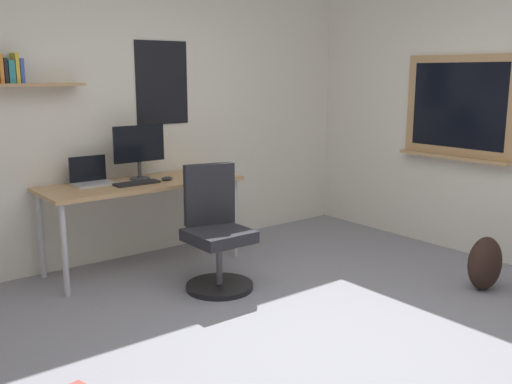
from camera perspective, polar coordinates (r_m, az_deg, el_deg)
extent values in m
plane|color=gray|center=(3.63, 6.62, -15.22)|extent=(5.20, 5.20, 0.00)
cube|color=silver|center=(5.27, -12.25, 7.75)|extent=(5.00, 0.10, 2.60)
cube|color=tan|center=(4.81, -20.73, 9.90)|extent=(0.68, 0.20, 0.02)
cube|color=black|center=(5.34, -9.28, 10.60)|extent=(0.52, 0.01, 0.74)
cube|color=black|center=(4.76, -23.66, 10.94)|extent=(0.03, 0.14, 0.19)
cube|color=teal|center=(4.78, -23.17, 10.88)|extent=(0.04, 0.14, 0.17)
cube|color=gold|center=(4.79, -22.71, 11.24)|extent=(0.03, 0.14, 0.22)
cube|color=#3851B2|center=(4.80, -22.31, 11.03)|extent=(0.03, 0.14, 0.18)
cube|color=tan|center=(5.57, 19.44, 8.07)|extent=(0.04, 1.10, 0.90)
cube|color=black|center=(5.56, 19.35, 8.07)|extent=(0.01, 0.94, 0.76)
cube|color=tan|center=(5.58, 18.86, 3.31)|extent=(0.12, 1.10, 0.03)
cube|color=tan|center=(4.93, -11.24, 0.82)|extent=(1.67, 0.64, 0.03)
cylinder|color=#B7B7BC|center=(4.49, -18.41, -5.53)|extent=(0.04, 0.04, 0.71)
cylinder|color=#B7B7BC|center=(5.19, -2.07, -2.63)|extent=(0.04, 0.04, 0.71)
cylinder|color=#B7B7BC|center=(4.97, -20.49, -4.03)|extent=(0.04, 0.04, 0.71)
cylinder|color=#B7B7BC|center=(5.61, -5.23, -1.58)|extent=(0.04, 0.04, 0.71)
cylinder|color=black|center=(4.52, -3.62, -9.29)|extent=(0.52, 0.52, 0.04)
cylinder|color=#4C4C51|center=(4.46, -3.65, -7.01)|extent=(0.05, 0.05, 0.34)
cube|color=#232328|center=(4.40, -3.69, -4.35)|extent=(0.44, 0.44, 0.09)
cube|color=#232328|center=(4.51, -4.62, -0.22)|extent=(0.41, 0.16, 0.48)
cube|color=#ADAFB5|center=(4.87, -15.81, 0.77)|extent=(0.31, 0.21, 0.02)
cube|color=black|center=(4.94, -16.32, 2.24)|extent=(0.31, 0.01, 0.21)
cylinder|color=#38383D|center=(5.04, -11.41, 1.32)|extent=(0.17, 0.17, 0.01)
cylinder|color=#38383D|center=(5.03, -11.45, 2.18)|extent=(0.03, 0.03, 0.14)
cube|color=black|center=(4.99, -11.50, 4.72)|extent=(0.46, 0.02, 0.31)
cube|color=black|center=(4.82, -11.71, 0.86)|extent=(0.37, 0.13, 0.02)
ellipsoid|color=#262628|center=(4.94, -8.81, 1.33)|extent=(0.10, 0.06, 0.03)
cylinder|color=#338C4C|center=(5.26, -3.95, 2.38)|extent=(0.08, 0.08, 0.09)
ellipsoid|color=black|center=(4.78, 21.70, -6.58)|extent=(0.32, 0.22, 0.42)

